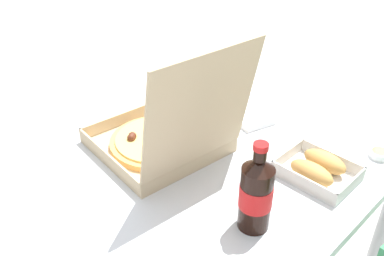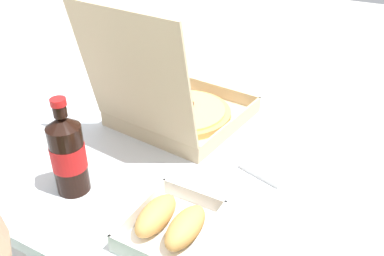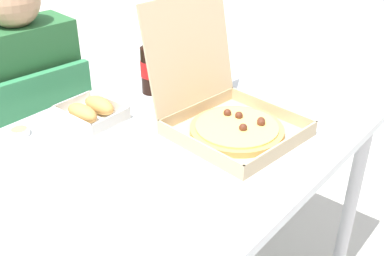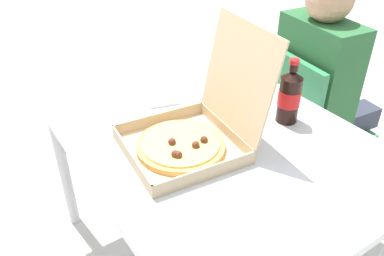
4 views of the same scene
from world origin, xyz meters
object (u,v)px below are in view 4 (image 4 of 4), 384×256
at_px(chair, 306,124).
at_px(pizza_box_open, 192,133).
at_px(diner_person, 323,81).
at_px(bread_side_box, 241,84).
at_px(paper_menu, 100,98).
at_px(cola_bottle, 289,96).
at_px(dipping_sauce_cup, 225,65).
at_px(napkin_pile, 161,97).

relative_size(chair, pizza_box_open, 1.96).
height_order(diner_person, bread_side_box, diner_person).
relative_size(bread_side_box, paper_menu, 0.91).
distance_m(cola_bottle, paper_menu, 0.69).
bearing_deg(diner_person, cola_bottle, -64.19).
height_order(chair, cola_bottle, cola_bottle).
distance_m(chair, dipping_sauce_cup, 0.49).
distance_m(bread_side_box, napkin_pile, 0.31).
bearing_deg(dipping_sauce_cup, pizza_box_open, -47.31).
height_order(paper_menu, dipping_sauce_cup, dipping_sauce_cup).
bearing_deg(diner_person, napkin_pile, -100.32).
height_order(bread_side_box, paper_menu, bread_side_box).
height_order(chair, diner_person, diner_person).
height_order(bread_side_box, napkin_pile, bread_side_box).
distance_m(chair, pizza_box_open, 0.85).
bearing_deg(chair, diner_person, 83.65).
relative_size(napkin_pile, dipping_sauce_cup, 1.96).
bearing_deg(napkin_pile, chair, 79.35).
bearing_deg(pizza_box_open, cola_bottle, 82.15).
relative_size(chair, napkin_pile, 7.55).
xyz_separation_m(cola_bottle, napkin_pile, (-0.36, -0.28, -0.08)).
relative_size(bread_side_box, dipping_sauce_cup, 3.40).
bearing_deg(cola_bottle, chair, 119.61).
xyz_separation_m(cola_bottle, paper_menu, (-0.49, -0.47, -0.09)).
bearing_deg(bread_side_box, dipping_sauce_cup, 158.51).
distance_m(diner_person, cola_bottle, 0.54).
distance_m(bread_side_box, dipping_sauce_cup, 0.22).
height_order(chair, bread_side_box, chair).
xyz_separation_m(chair, napkin_pile, (-0.13, -0.69, 0.29)).
height_order(pizza_box_open, cola_bottle, pizza_box_open).
relative_size(chair, cola_bottle, 3.71).
xyz_separation_m(pizza_box_open, cola_bottle, (0.05, 0.35, 0.04)).
bearing_deg(chair, dipping_sauce_cup, -125.70).
bearing_deg(napkin_pile, cola_bottle, 38.32).
height_order(chair, dipping_sauce_cup, chair).
distance_m(cola_bottle, dipping_sauce_cup, 0.47).
xyz_separation_m(chair, dipping_sauce_cup, (-0.23, -0.32, 0.29)).
relative_size(paper_menu, dipping_sauce_cup, 3.75).
height_order(diner_person, dipping_sauce_cup, diner_person).
distance_m(bread_side_box, cola_bottle, 0.27).
xyz_separation_m(bread_side_box, napkin_pile, (-0.10, -0.29, -0.02)).
height_order(pizza_box_open, dipping_sauce_cup, pizza_box_open).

